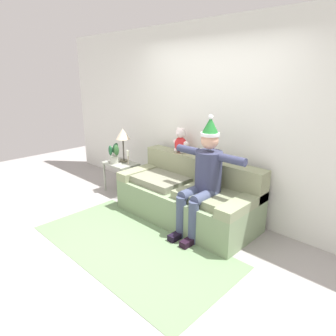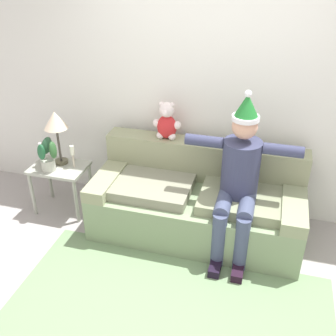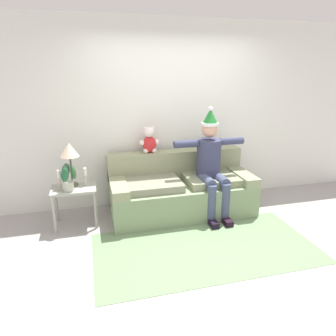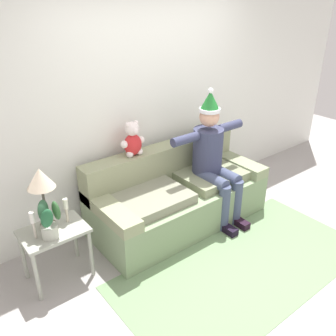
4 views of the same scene
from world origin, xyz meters
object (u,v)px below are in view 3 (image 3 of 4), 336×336
(couch, at_px, (180,190))
(teddy_bear, at_px, (149,141))
(table_lamp, at_px, (69,152))
(potted_plant, at_px, (68,178))
(candle_short, at_px, (85,174))
(side_table, at_px, (74,194))
(person_seated, at_px, (211,162))
(candle_tall, at_px, (59,177))

(couch, bearing_deg, teddy_bear, 145.48)
(table_lamp, relative_size, potted_plant, 1.59)
(couch, bearing_deg, candle_short, -179.30)
(teddy_bear, xyz_separation_m, side_table, (-1.08, -0.33, -0.58))
(couch, height_order, table_lamp, table_lamp)
(person_seated, distance_m, side_table, 1.89)
(teddy_bear, xyz_separation_m, candle_short, (-0.92, -0.29, -0.33))
(couch, xyz_separation_m, table_lamp, (-1.48, 0.03, 0.66))
(candle_tall, distance_m, candle_short, 0.32)
(person_seated, xyz_separation_m, side_table, (-1.86, 0.11, -0.33))
(person_seated, relative_size, potted_plant, 4.21)
(couch, height_order, candle_tall, couch)
(candle_tall, bearing_deg, couch, 2.67)
(person_seated, xyz_separation_m, table_lamp, (-1.87, 0.19, 0.21))
(candle_short, bearing_deg, table_lamp, 166.28)
(couch, relative_size, table_lamp, 3.48)
(couch, distance_m, table_lamp, 1.62)
(couch, relative_size, side_table, 3.54)
(teddy_bear, height_order, candle_tall, teddy_bear)
(couch, distance_m, side_table, 1.48)
(teddy_bear, bearing_deg, side_table, -163.24)
(person_seated, height_order, teddy_bear, person_seated)
(candle_tall, bearing_deg, person_seated, -2.53)
(couch, height_order, side_table, couch)
(couch, xyz_separation_m, teddy_bear, (-0.39, 0.27, 0.69))
(side_table, xyz_separation_m, table_lamp, (-0.01, 0.08, 0.55))
(candle_short, bearing_deg, couch, 0.70)
(side_table, xyz_separation_m, candle_tall, (-0.16, -0.02, 0.25))
(table_lamp, bearing_deg, couch, -0.99)
(person_seated, xyz_separation_m, potted_plant, (-1.91, 0.02, -0.08))
(side_table, xyz_separation_m, potted_plant, (-0.05, -0.09, 0.25))
(potted_plant, bearing_deg, candle_short, 32.58)
(teddy_bear, bearing_deg, candle_short, -162.79)
(table_lamp, relative_size, candle_tall, 2.23)
(couch, height_order, teddy_bear, teddy_bear)
(candle_tall, xyz_separation_m, candle_short, (0.32, 0.06, -0.01))
(teddy_bear, height_order, table_lamp, teddy_bear)
(candle_tall, bearing_deg, table_lamp, 34.38)
(side_table, bearing_deg, couch, 2.18)
(table_lamp, bearing_deg, person_seated, -5.83)
(potted_plant, bearing_deg, person_seated, -0.51)
(couch, relative_size, candle_short, 8.29)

